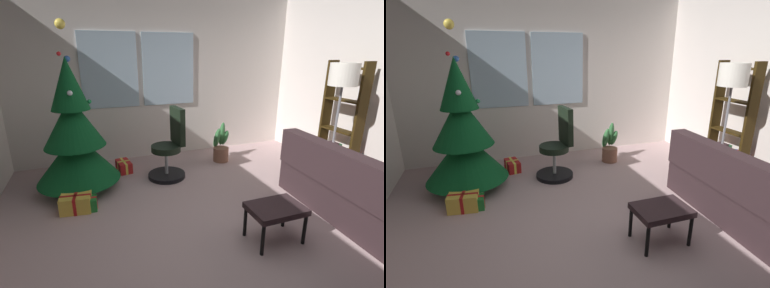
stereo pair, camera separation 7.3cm
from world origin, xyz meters
The scene contains 12 objects.
ground_plane centered at (0.00, 0.00, -0.05)m, with size 4.95×5.17×0.10m, color #B39495.
wall_back_with_windows centered at (-0.02, 2.63, 1.40)m, with size 4.95×0.12×2.79m.
couch centered at (1.66, -0.46, 0.29)m, with size 1.68×2.14×0.84m.
footstool centered at (0.38, -0.30, 0.33)m, with size 0.54×0.38×0.38m.
holiday_tree centered at (-1.46, 1.56, 0.74)m, with size 1.08×1.08×2.20m.
gift_box_red centered at (-0.81, 2.00, 0.08)m, with size 0.24×0.37×0.17m.
gift_box_green centered at (-1.41, 0.96, 0.08)m, with size 0.28×0.20×0.16m.
gift_box_gold centered at (-1.51, 0.98, 0.10)m, with size 0.37×0.28×0.21m.
office_chair centered at (-0.17, 1.55, 0.41)m, with size 0.56×0.56×1.06m.
bookshelf centered at (2.26, 0.77, 0.75)m, with size 0.18×0.64×1.71m.
floor_lamp centered at (1.79, 0.43, 1.43)m, with size 0.35×0.35×1.70m.
potted_plant centered at (0.85, 1.92, 0.24)m, with size 0.40×0.35×0.66m.
Camera 1 is at (-1.25, -2.32, 1.83)m, focal length 26.60 mm.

